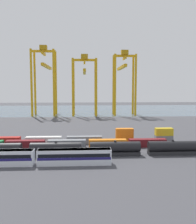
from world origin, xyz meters
TOP-DOWN VIEW (x-y plane):
  - ground_plane at (0.00, 40.00)m, footprint 420.00×420.00m
  - harbour_water at (0.00, 138.87)m, footprint 400.00×110.00m
  - passenger_train at (-3.56, -18.87)m, footprint 37.72×3.14m
  - freight_tank_row at (8.94, -11.15)m, footprint 64.45×2.85m
  - shipping_container_3 at (-10.14, -1.33)m, footprint 12.10×2.44m
  - shipping_container_4 at (2.96, -1.33)m, footprint 12.10×2.44m
  - shipping_container_5 at (16.07, -1.33)m, footprint 12.10×2.44m
  - shipping_container_6 at (29.17, -1.33)m, footprint 12.10×2.44m
  - shipping_container_8 at (-19.30, 4.34)m, footprint 12.10×2.44m
  - shipping_container_9 at (-5.36, 4.34)m, footprint 12.10×2.44m
  - shipping_container_10 at (8.57, 4.34)m, footprint 12.10×2.44m
  - shipping_container_11 at (22.51, 4.34)m, footprint 6.04×2.44m
  - shipping_container_12 at (22.51, 4.34)m, footprint 6.04×2.44m
  - shipping_container_13 at (36.45, 4.34)m, footprint 6.04×2.44m
  - shipping_container_14 at (36.45, 4.34)m, footprint 6.04×2.44m
  - gantry_crane_west at (-19.43, 98.65)m, footprint 16.55×40.41m
  - gantry_crane_central at (8.78, 99.04)m, footprint 17.50×40.71m
  - gantry_crane_east at (37.00, 98.51)m, footprint 15.96×37.72m

SIDE VIEW (x-z plane):
  - ground_plane at x=0.00m, z-range 0.00..0.00m
  - harbour_water at x=0.00m, z-range 0.00..0.01m
  - shipping_container_3 at x=-10.14m, z-range 0.00..2.60m
  - shipping_container_4 at x=2.96m, z-range 0.00..2.60m
  - shipping_container_5 at x=16.07m, z-range 0.00..2.60m
  - shipping_container_6 at x=29.17m, z-range 0.00..2.60m
  - shipping_container_8 at x=-19.30m, z-range 0.00..2.60m
  - shipping_container_9 at x=-5.36m, z-range 0.00..2.60m
  - shipping_container_10 at x=8.57m, z-range 0.00..2.60m
  - shipping_container_11 at x=22.51m, z-range 0.00..2.60m
  - shipping_container_13 at x=36.45m, z-range 0.00..2.60m
  - freight_tank_row at x=8.94m, z-range -0.13..4.19m
  - passenger_train at x=-3.56m, z-range 0.19..4.09m
  - shipping_container_12 at x=22.51m, z-range 2.60..5.20m
  - shipping_container_14 at x=36.45m, z-range 2.60..5.20m
  - gantry_crane_central at x=8.78m, z-range 5.09..47.72m
  - gantry_crane_east at x=37.00m, z-range 5.30..50.99m
  - gantry_crane_west at x=-19.43m, z-range 5.25..53.72m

